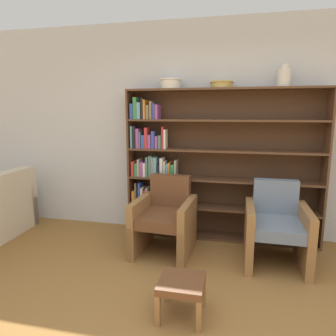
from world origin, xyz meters
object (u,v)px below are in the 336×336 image
bookshelf (203,166)px  bowl_stoneware (171,83)px  bowl_slate (222,84)px  vase_tall (284,77)px  armchair_cushioned (276,227)px  footstool (182,286)px  armchair_leather (165,218)px

bookshelf → bowl_stoneware: 1.11m
bookshelf → bowl_slate: (0.20, -0.02, 1.01)m
vase_tall → armchair_cushioned: size_ratio=0.29×
vase_tall → bowl_slate: bearing=180.0°
armchair_cushioned → footstool: armchair_cushioned is taller
bookshelf → bowl_slate: bearing=-5.4°
footstool → armchair_leather: bearing=109.5°
armchair_cushioned → armchair_leather: bearing=0.8°
bowl_slate → armchair_cushioned: (0.65, -0.53, -1.54)m
bookshelf → bowl_slate: bowl_slate is taller
bowl_stoneware → footstool: size_ratio=0.76×
armchair_cushioned → bowl_slate: bearing=-38.5°
bowl_slate → armchair_cushioned: size_ratio=0.33×
vase_tall → armchair_leather: bearing=-157.4°
bookshelf → armchair_leather: (-0.38, -0.55, -0.54)m
bowl_stoneware → armchair_leather: (0.05, -0.53, -1.56)m
bowl_stoneware → armchair_cushioned: size_ratio=0.31×
footstool → vase_tall: bearing=61.1°
bowl_stoneware → bowl_slate: size_ratio=0.93×
bowl_slate → vase_tall: bearing=0.0°
bowl_slate → armchair_leather: size_ratio=0.33×
bowl_slate → armchair_cushioned: bearing=-39.3°
bowl_slate → vase_tall: size_ratio=1.15×
bowl_slate → vase_tall: 0.70m
bowl_slate → bookshelf: bearing=174.6°
bowl_stoneware → vase_tall: bearing=0.0°
armchair_leather → armchair_cushioned: bearing=-176.1°
bookshelf → vase_tall: bearing=-1.2°
bowl_stoneware → vase_tall: vase_tall is taller
armchair_leather → footstool: armchair_leather is taller
vase_tall → footstool: size_ratio=0.71×
vase_tall → bowl_stoneware: bearing=180.0°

